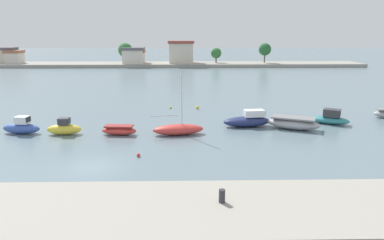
% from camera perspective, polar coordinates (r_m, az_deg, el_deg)
% --- Properties ---
extents(ground_plane, '(400.00, 400.00, 0.00)m').
position_cam_1_polar(ground_plane, '(26.59, -15.82, -7.33)').
color(ground_plane, slate).
extents(seawall_embankment, '(97.50, 5.45, 1.95)m').
position_cam_1_polar(seawall_embankment, '(17.83, -23.96, -15.58)').
color(seawall_embankment, '#9E998C').
rests_on(seawall_embankment, ground).
extents(mooring_bollard, '(0.29, 0.29, 0.62)m').
position_cam_1_polar(mooring_bollard, '(16.29, 4.86, -12.13)').
color(mooring_bollard, '#2D2D33').
rests_on(mooring_bollard, seawall_embankment).
extents(moored_boat_1, '(3.77, 1.66, 1.69)m').
position_cam_1_polar(moored_boat_1, '(37.41, -25.83, -1.05)').
color(moored_boat_1, '#3856A8').
rests_on(moored_boat_1, ground).
extents(moored_boat_2, '(3.22, 1.27, 1.61)m').
position_cam_1_polar(moored_boat_2, '(35.49, -19.94, -1.28)').
color(moored_boat_2, yellow).
rests_on(moored_boat_2, ground).
extents(moored_boat_3, '(3.39, 1.48, 0.91)m').
position_cam_1_polar(moored_boat_3, '(34.03, -11.69, -1.64)').
color(moored_boat_3, '#C63833').
rests_on(moored_boat_3, ground).
extents(moored_boat_4, '(5.05, 2.21, 6.13)m').
position_cam_1_polar(moored_boat_4, '(33.36, -2.25, -1.51)').
color(moored_boat_4, '#C63833').
rests_on(moored_boat_4, ground).
extents(moored_boat_5, '(5.10, 2.43, 1.71)m').
position_cam_1_polar(moored_boat_5, '(36.69, 9.02, -0.06)').
color(moored_boat_5, navy).
rests_on(moored_boat_5, ground).
extents(moored_boat_6, '(5.59, 3.98, 1.22)m').
position_cam_1_polar(moored_boat_6, '(36.76, 16.02, -0.49)').
color(moored_boat_6, '#9E9EA3').
rests_on(moored_boat_6, ground).
extents(moored_boat_7, '(4.31, 3.27, 1.58)m').
position_cam_1_polar(moored_boat_7, '(40.08, 21.39, 0.26)').
color(moored_boat_7, teal).
rests_on(moored_boat_7, ground).
extents(mooring_buoy_0, '(0.29, 0.29, 0.29)m').
position_cam_1_polar(mooring_buoy_0, '(27.88, -8.65, -5.62)').
color(mooring_buoy_0, red).
rests_on(mooring_buoy_0, ground).
extents(mooring_buoy_1, '(0.28, 0.28, 0.28)m').
position_cam_1_polar(mooring_buoy_1, '(45.06, -3.49, 2.06)').
color(mooring_buoy_1, yellow).
rests_on(mooring_buoy_1, ground).
extents(mooring_buoy_2, '(0.41, 0.41, 0.41)m').
position_cam_1_polar(mooring_buoy_2, '(44.74, 0.89, 2.08)').
color(mooring_buoy_2, yellow).
rests_on(mooring_buoy_2, ground).
extents(distant_shoreline, '(114.45, 11.18, 7.10)m').
position_cam_1_polar(distant_shoreline, '(103.00, -6.74, 9.55)').
color(distant_shoreline, gray).
rests_on(distant_shoreline, ground).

